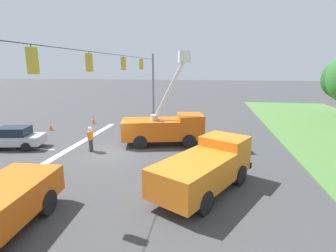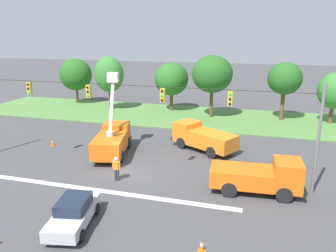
# 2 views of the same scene
# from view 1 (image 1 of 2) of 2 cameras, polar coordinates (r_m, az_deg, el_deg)

# --- Properties ---
(ground_plane) EXTENTS (200.00, 200.00, 0.00)m
(ground_plane) POSITION_cam_1_polar(r_m,az_deg,el_deg) (18.52, -11.78, -5.75)
(ground_plane) COLOR #424244
(lane_markings) EXTENTS (17.60, 15.25, 0.01)m
(lane_markings) POSITION_cam_1_polar(r_m,az_deg,el_deg) (20.76, -24.66, -4.63)
(lane_markings) COLOR silver
(lane_markings) RESTS_ON ground
(signal_gantry) EXTENTS (26.20, 0.33, 7.20)m
(signal_gantry) POSITION_cam_1_polar(r_m,az_deg,el_deg) (17.68, -12.41, 8.53)
(signal_gantry) COLOR slate
(signal_gantry) RESTS_ON ground
(utility_truck_bucket_lift) EXTENTS (3.73, 6.59, 6.90)m
(utility_truck_bucket_lift) POSITION_cam_1_polar(r_m,az_deg,el_deg) (19.81, -0.64, -0.05)
(utility_truck_bucket_lift) COLOR orange
(utility_truck_bucket_lift) RESTS_ON ground
(utility_truck_support_far) EXTENTS (6.41, 4.94, 2.28)m
(utility_truck_support_far) POSITION_cam_1_polar(r_m,az_deg,el_deg) (12.62, 8.29, -8.78)
(utility_truck_support_far) COLOR orange
(utility_truck_support_far) RESTS_ON ground
(sedan_silver) EXTENTS (2.57, 4.56, 1.56)m
(sedan_silver) POSITION_cam_1_polar(r_m,az_deg,el_deg) (22.07, -30.70, -2.17)
(sedan_silver) COLOR #B7B7BC
(sedan_silver) RESTS_ON ground
(road_worker) EXTENTS (0.65, 0.27, 1.77)m
(road_worker) POSITION_cam_1_polar(r_m,az_deg,el_deg) (18.98, -16.53, -2.41)
(road_worker) COLOR #383842
(road_worker) RESTS_ON ground
(traffic_cone_foreground_left) EXTENTS (0.36, 0.36, 0.66)m
(traffic_cone_foreground_left) POSITION_cam_1_polar(r_m,az_deg,el_deg) (25.96, -31.20, -1.28)
(traffic_cone_foreground_left) COLOR orange
(traffic_cone_foreground_left) RESTS_ON ground
(traffic_cone_foreground_right) EXTENTS (0.36, 0.36, 0.79)m
(traffic_cone_foreground_right) POSITION_cam_1_polar(r_m,az_deg,el_deg) (28.47, -15.96, 1.35)
(traffic_cone_foreground_right) COLOR orange
(traffic_cone_foreground_right) RESTS_ON ground
(traffic_cone_near_bucket) EXTENTS (0.36, 0.36, 0.65)m
(traffic_cone_near_bucket) POSITION_cam_1_polar(r_m,az_deg,el_deg) (26.17, 2.85, 0.68)
(traffic_cone_near_bucket) COLOR orange
(traffic_cone_near_bucket) RESTS_ON ground
(traffic_cone_lane_edge_b) EXTENTS (0.36, 0.36, 0.82)m
(traffic_cone_lane_edge_b) POSITION_cam_1_polar(r_m,az_deg,el_deg) (26.77, -24.20, 0.03)
(traffic_cone_lane_edge_b) COLOR orange
(traffic_cone_lane_edge_b) RESTS_ON ground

